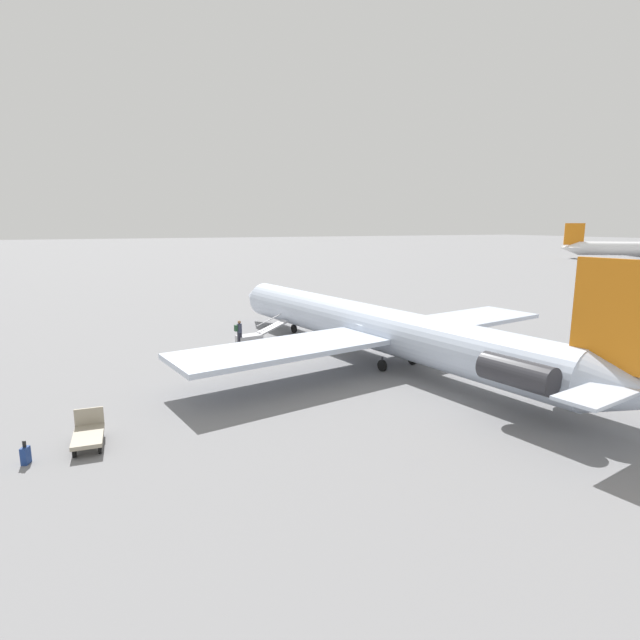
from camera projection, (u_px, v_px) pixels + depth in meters
ground_plane at (368, 358)px, 32.54m from camera, size 600.00×600.00×0.00m
airplane_main at (379, 328)px, 31.29m from camera, size 34.80×26.87×7.27m
boarding_stairs at (254, 336)px, 37.16m from camera, size 1.76×4.14×1.77m
passenger at (239, 331)px, 36.06m from camera, size 0.39×0.56×1.74m
luggage_cart at (88, 434)px, 19.55m from camera, size 2.25×1.21×1.22m
suitcase at (26, 455)px, 18.08m from camera, size 0.42×0.34×0.88m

